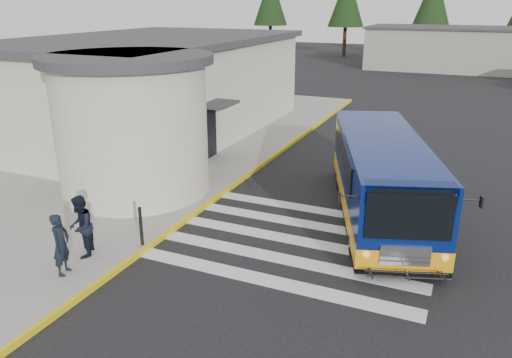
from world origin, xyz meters
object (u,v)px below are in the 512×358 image
at_px(pedestrian_a, 61,244).
at_px(transit_bus, 381,180).
at_px(bollard, 141,226).
at_px(pedestrian_b, 81,227).

bearing_deg(pedestrian_a, transit_bus, -57.80).
xyz_separation_m(pedestrian_a, bollard, (0.86, 2.07, -0.23)).
xyz_separation_m(pedestrian_a, pedestrian_b, (-0.21, 0.92, 0.05)).
distance_m(transit_bus, pedestrian_a, 9.63).
relative_size(transit_bus, pedestrian_a, 5.82).
bearing_deg(pedestrian_b, pedestrian_a, -16.55).
height_order(pedestrian_b, bollard, pedestrian_b).
xyz_separation_m(transit_bus, bollard, (-5.63, -5.04, -0.51)).
relative_size(pedestrian_a, pedestrian_b, 0.94).
bearing_deg(pedestrian_b, bollard, 107.72).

